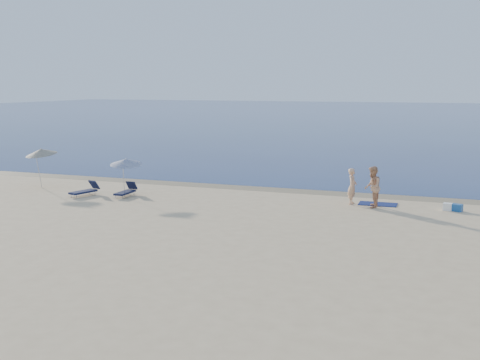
# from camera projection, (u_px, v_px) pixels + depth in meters

# --- Properties ---
(ground) EXTENTS (160.00, 160.00, 0.00)m
(ground) POSITION_uv_depth(u_px,v_px,m) (116.00, 326.00, 14.41)
(ground) COLOR beige
(ground) RESTS_ON ground
(sea) EXTENTS (240.00, 160.00, 0.01)m
(sea) POSITION_uv_depth(u_px,v_px,m) (414.00, 116.00, 107.22)
(sea) COLOR #0C1E4D
(sea) RESTS_ON ground
(wet_sand_strip) EXTENTS (240.00, 1.60, 0.00)m
(wet_sand_strip) POSITION_uv_depth(u_px,v_px,m) (307.00, 191.00, 32.42)
(wet_sand_strip) COLOR #847254
(wet_sand_strip) RESTS_ON ground
(person_left) EXTENTS (0.43, 0.65, 1.74)m
(person_left) POSITION_uv_depth(u_px,v_px,m) (352.00, 186.00, 28.91)
(person_left) COLOR tan
(person_left) RESTS_ON ground
(person_right) EXTENTS (0.79, 0.99, 1.95)m
(person_right) POSITION_uv_depth(u_px,v_px,m) (372.00, 187.00, 28.11)
(person_right) COLOR tan
(person_right) RESTS_ON ground
(beach_towel) EXTENTS (1.83, 1.04, 0.03)m
(beach_towel) POSITION_uv_depth(u_px,v_px,m) (378.00, 204.00, 28.98)
(beach_towel) COLOR #101B50
(beach_towel) RESTS_ON ground
(white_bag) EXTENTS (0.44, 0.39, 0.34)m
(white_bag) POSITION_uv_depth(u_px,v_px,m) (448.00, 207.00, 27.59)
(white_bag) COLOR white
(white_bag) RESTS_ON ground
(blue_cooler) EXTENTS (0.54, 0.46, 0.33)m
(blue_cooler) POSITION_uv_depth(u_px,v_px,m) (457.00, 208.00, 27.41)
(blue_cooler) COLOR #1C559C
(blue_cooler) RESTS_ON ground
(umbrella_near) EXTENTS (2.09, 2.11, 2.12)m
(umbrella_near) POSITION_uv_depth(u_px,v_px,m) (126.00, 162.00, 30.66)
(umbrella_near) COLOR silver
(umbrella_near) RESTS_ON ground
(umbrella_far) EXTENTS (2.23, 2.25, 2.33)m
(umbrella_far) POSITION_uv_depth(u_px,v_px,m) (41.00, 152.00, 33.43)
(umbrella_far) COLOR silver
(umbrella_far) RESTS_ON ground
(lounger_left) EXTENTS (0.99, 1.75, 0.73)m
(lounger_left) POSITION_uv_depth(u_px,v_px,m) (85.00, 191.00, 31.20)
(lounger_left) COLOR #161D3D
(lounger_left) RESTS_ON ground
(lounger_right) EXTENTS (0.52, 1.59, 0.70)m
(lounger_right) POSITION_uv_depth(u_px,v_px,m) (126.00, 191.00, 31.07)
(lounger_right) COLOR #151A39
(lounger_right) RESTS_ON ground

